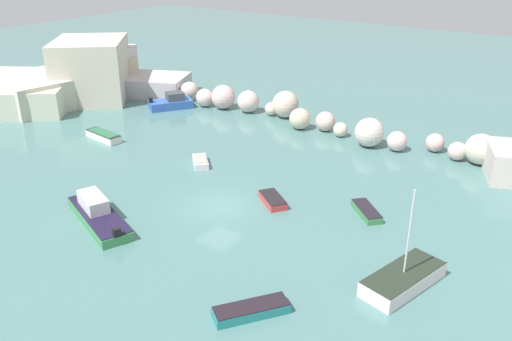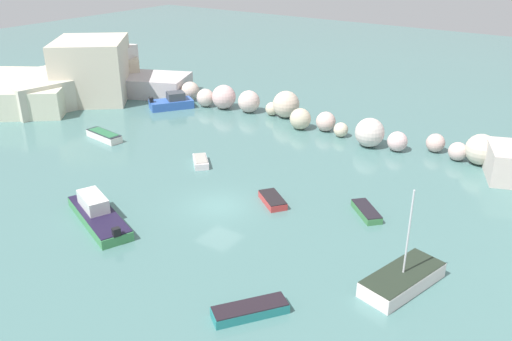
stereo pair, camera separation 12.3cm
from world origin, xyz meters
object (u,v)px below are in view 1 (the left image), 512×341
Objects in this scene: moored_boat_4 at (171,102)px; moored_boat_7 at (367,211)px; moored_boat_3 at (251,310)px; moored_boat_1 at (273,200)px; moored_boat_5 at (104,136)px; moored_boat_6 at (98,214)px; moored_boat_2 at (403,279)px; moored_boat_0 at (200,161)px.

moored_boat_4 reaches higher than moored_boat_7.
moored_boat_3 is 12.35m from moored_boat_7.
moored_boat_5 is (-18.89, 1.76, 0.10)m from moored_boat_1.
moored_boat_3 is 0.52× the size of moored_boat_6.
moored_boat_5 is (-29.41, 5.73, -0.10)m from moored_boat_2.
moored_boat_1 is 0.99× the size of moored_boat_7.
moored_boat_5 reaches higher than moored_boat_3.
moored_boat_7 is at bearing 33.92° from moored_boat_3.
moored_boat_4 is 10.40m from moored_boat_5.
moored_boat_2 reaches higher than moored_boat_0.
moored_boat_3 is at bearing -97.12° from moored_boat_4.
moored_boat_4 is 23.94m from moored_boat_6.
moored_boat_5 reaches higher than moored_boat_7.
moored_boat_0 is at bearing 86.43° from moored_boat_2.
moored_boat_0 is at bearing -95.14° from moored_boat_4.
moored_boat_4 is 1.71× the size of moored_boat_7.
moored_boat_0 is 8.55m from moored_boat_1.
moored_boat_4 is at bearing 77.44° from moored_boat_2.
moored_boat_2 is 18.75m from moored_boat_6.
moored_boat_5 is 0.57× the size of moored_boat_6.
moored_boat_7 is (5.84, 2.11, -0.01)m from moored_boat_1.
moored_boat_5 is (-10.66, -0.53, 0.07)m from moored_boat_0.
moored_boat_7 is at bearing 52.42° from moored_boat_2.
moored_boat_5 is at bearing 93.86° from moored_boat_2.
moored_boat_5 is 24.74m from moored_boat_7.
moored_boat_2 is 34.77m from moored_boat_4.
moored_boat_2 reaches higher than moored_boat_4.
moored_boat_2 reaches higher than moored_boat_1.
moored_boat_0 is 0.35× the size of moored_boat_6.
moored_boat_0 is 0.88× the size of moored_boat_7.
moored_boat_3 reaches higher than moored_boat_7.
moored_boat_0 reaches higher than moored_boat_1.
moored_boat_2 reaches higher than moored_boat_5.
moored_boat_2 is (18.75, -6.26, 0.17)m from moored_boat_0.
moored_boat_2 is 1.98× the size of moored_boat_7.
moored_boat_2 is 1.53× the size of moored_boat_3.
moored_boat_0 is at bearing -158.90° from moored_boat_1.
moored_boat_1 is 0.70× the size of moored_boat_5.
moored_boat_5 is at bearing -138.23° from moored_boat_4.
moored_boat_4 is at bearing 104.88° from moored_boat_5.
moored_boat_6 is at bearing -35.13° from moored_boat_5.
moored_boat_1 is 0.50× the size of moored_boat_2.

